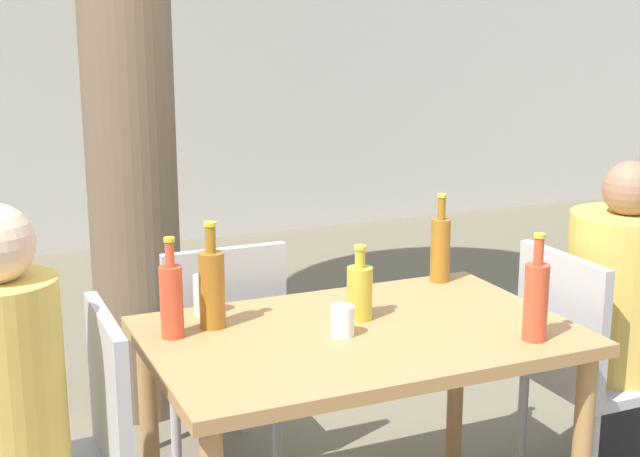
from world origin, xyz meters
name	(u,v)px	position (x,y,z in m)	size (l,w,h in m)	color
cafe_building_wall	(98,54)	(0.00, 4.19, 1.40)	(10.00, 0.08, 2.80)	beige
dining_table_front	(360,358)	(0.00, 0.00, 0.65)	(1.28, 0.82, 0.74)	#B27F4C
patio_chair_0	(70,457)	(-0.87, 0.00, 0.50)	(0.44, 0.44, 0.89)	#B2B2B7
patio_chair_1	(584,359)	(0.87, 0.00, 0.50)	(0.44, 0.44, 0.89)	#B2B2B7
patio_chair_2	(217,345)	(-0.26, 0.64, 0.50)	(0.44, 0.44, 0.89)	#B2B2B7
person_seated_1	(636,340)	(1.10, 0.00, 0.54)	(0.60, 0.39, 1.19)	#383842
amber_bottle_0	(440,248)	(0.49, 0.34, 0.86)	(0.07, 0.07, 0.32)	#9E661E
soda_bottle_1	(536,299)	(0.43, -0.28, 0.86)	(0.07, 0.07, 0.32)	#DB4C2D
soda_bottle_2	(171,299)	(-0.53, 0.17, 0.86)	(0.07, 0.07, 0.30)	#DB4C2D
amber_bottle_3	(212,287)	(-0.40, 0.20, 0.87)	(0.08, 0.08, 0.33)	#9E661E
oil_cruet_4	(360,291)	(0.04, 0.09, 0.83)	(0.08, 0.08, 0.24)	gold
drinking_glass_0	(204,295)	(-0.39, 0.33, 0.80)	(0.07, 0.07, 0.13)	silver
drinking_glass_1	(343,321)	(-0.07, -0.02, 0.78)	(0.07, 0.07, 0.09)	white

